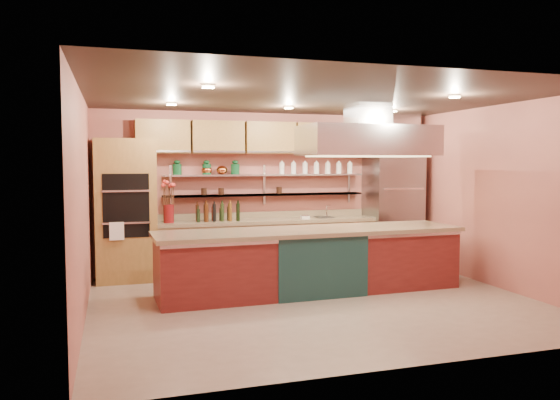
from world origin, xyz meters
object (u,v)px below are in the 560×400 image
object	(u,v)px
flower_vase	(169,214)
copper_kettle	(222,170)
kitchen_scale	(305,216)
island	(311,261)
green_canister	(235,169)
refrigerator	(393,209)

from	to	relation	value
flower_vase	copper_kettle	size ratio (longest dim) A/B	1.60
kitchen_scale	island	bearing A→B (deg)	-113.94
flower_vase	kitchen_scale	distance (m)	2.39
island	flower_vase	xyz separation A→B (m)	(-1.92, 1.57, 0.61)
flower_vase	copper_kettle	bearing A→B (deg)	13.24
island	green_canister	size ratio (longest dim) A/B	26.06
refrigerator	copper_kettle	world-z (taller)	refrigerator
kitchen_scale	green_canister	distance (m)	1.49
refrigerator	kitchen_scale	xyz separation A→B (m)	(-1.73, 0.01, -0.08)
copper_kettle	green_canister	size ratio (longest dim) A/B	1.09
kitchen_scale	refrigerator	bearing A→B (deg)	-7.69
copper_kettle	green_canister	xyz separation A→B (m)	(0.23, 0.00, 0.01)
kitchen_scale	copper_kettle	bearing A→B (deg)	164.02
flower_vase	green_canister	size ratio (longest dim) A/B	1.74
island	green_canister	distance (m)	2.35
island	copper_kettle	xyz separation A→B (m)	(-0.98, 1.79, 1.32)
refrigerator	copper_kettle	bearing A→B (deg)	175.87
refrigerator	flower_vase	bearing A→B (deg)	179.86
island	copper_kettle	world-z (taller)	copper_kettle
island	kitchen_scale	size ratio (longest dim) A/B	31.48
kitchen_scale	green_canister	world-z (taller)	green_canister
island	green_canister	bearing A→B (deg)	111.19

